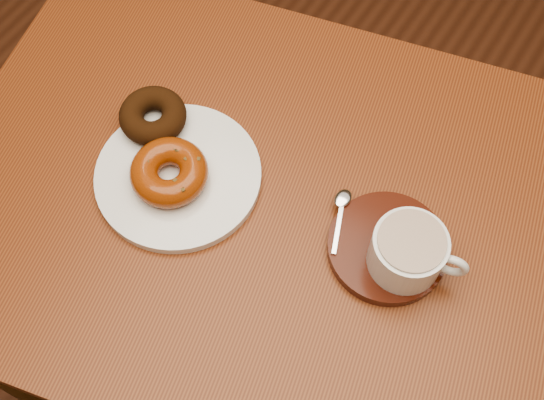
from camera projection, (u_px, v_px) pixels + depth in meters
The scene contains 8 objects.
ground at pixel (375, 281), 1.75m from camera, with size 6.00×6.00×0.00m, color #572D1B.
cafe_table at pixel (261, 239), 1.04m from camera, with size 1.01×0.85×0.83m.
donut_plate at pixel (178, 176), 0.93m from camera, with size 0.23×0.23×0.01m, color white.
donut_cinnamon at pixel (153, 116), 0.95m from camera, with size 0.09×0.09×0.03m, color black.
donut_caramel at pixel (169, 172), 0.91m from camera, with size 0.11×0.11×0.04m.
saucer at pixel (387, 248), 0.88m from camera, with size 0.16×0.16×0.02m, color #3D1208.
coffee_cup at pixel (409, 251), 0.84m from camera, with size 0.12×0.09×0.07m.
teaspoon at pixel (342, 204), 0.90m from camera, with size 0.04×0.09×0.01m.
Camera 1 is at (0.11, -0.66, 1.65)m, focal length 45.00 mm.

